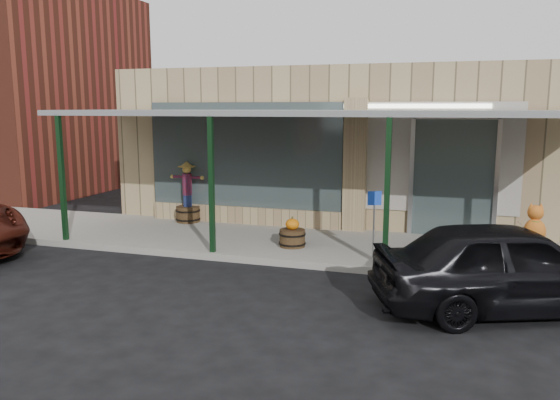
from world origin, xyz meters
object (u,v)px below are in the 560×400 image
(barrel_scarecrow, at_px, (188,202))
(parked_sedan, at_px, (511,266))
(barrel_pumpkin, at_px, (292,236))
(handicap_sign, at_px, (374,215))

(barrel_scarecrow, xyz_separation_m, parked_sedan, (7.59, -4.04, 0.03))
(barrel_pumpkin, bearing_deg, barrel_scarecrow, 153.19)
(handicap_sign, bearing_deg, parked_sedan, -63.59)
(barrel_pumpkin, height_order, handicap_sign, handicap_sign)
(barrel_scarecrow, height_order, barrel_pumpkin, barrel_scarecrow)
(handicap_sign, distance_m, parked_sedan, 3.09)
(barrel_scarecrow, xyz_separation_m, handicap_sign, (5.20, -2.10, 0.34))
(parked_sedan, bearing_deg, barrel_scarecrow, 40.70)
(barrel_pumpkin, xyz_separation_m, parked_sedan, (4.20, -2.33, 0.34))
(handicap_sign, relative_size, parked_sedan, 0.30)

